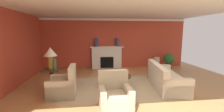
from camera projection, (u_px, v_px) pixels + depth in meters
ground_plane at (125, 90)px, 5.12m from camera, size 9.80×9.80×0.00m
wall_fireplace at (113, 43)px, 8.27m from camera, size 8.14×0.12×2.72m
wall_window at (5, 51)px, 4.76m from camera, size 0.12×7.33×2.72m
ceiling_panel at (124, 8)px, 4.99m from camera, size 8.14×7.33×0.06m
crown_moulding at (113, 19)px, 8.00m from camera, size 8.14×0.08×0.12m
area_rug at (117, 87)px, 5.35m from camera, size 3.69×2.56×0.01m
fireplace at (107, 58)px, 8.15m from camera, size 1.80×0.35×1.21m
sofa at (165, 79)px, 5.33m from camera, size 1.20×2.21×0.85m
armchair_near_window at (64, 86)px, 4.59m from camera, size 0.83×0.83×0.95m
armchair_facing_fireplace at (115, 97)px, 3.83m from camera, size 0.84×0.84×0.95m
coffee_table at (117, 78)px, 5.30m from camera, size 1.00×1.00×0.45m
side_table at (52, 77)px, 5.23m from camera, size 0.56×0.56×0.70m
table_lamp at (50, 54)px, 5.10m from camera, size 0.44×0.44×0.75m
vase_mantel_right at (117, 42)px, 8.03m from camera, size 0.15×0.15×0.46m
vase_on_side_table at (55, 64)px, 5.05m from camera, size 0.10×0.10×0.38m
vase_tall_corner at (156, 63)px, 8.21m from camera, size 0.33×0.33×0.61m
vase_mantel_left at (96, 42)px, 7.90m from camera, size 0.17×0.17×0.45m
book_red_cover at (113, 76)px, 5.08m from camera, size 0.23×0.21×0.05m
book_art_folio at (113, 73)px, 5.34m from camera, size 0.29×0.24×0.04m
book_small_novel at (117, 72)px, 5.32m from camera, size 0.25×0.24×0.05m
potted_plant at (169, 60)px, 8.05m from camera, size 0.56×0.56×0.83m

